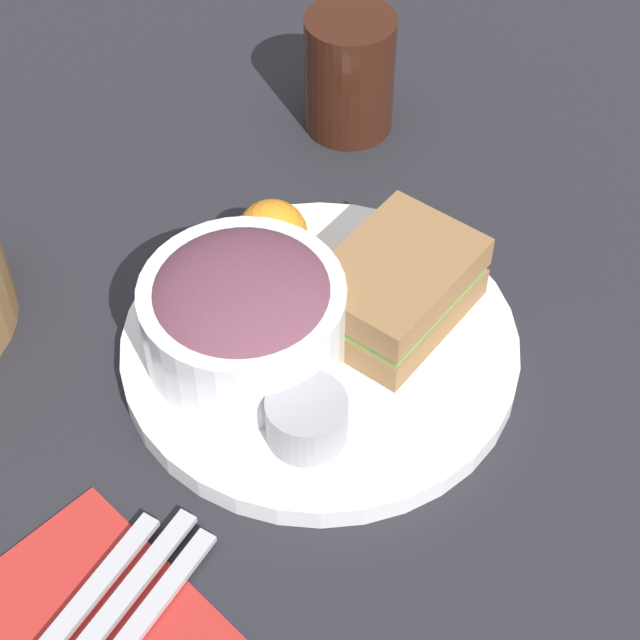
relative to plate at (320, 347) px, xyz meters
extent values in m
plane|color=#232328|center=(0.00, 0.00, -0.01)|extent=(4.00, 4.00, 0.00)
cylinder|color=white|center=(0.00, 0.00, 0.00)|extent=(0.28, 0.28, 0.02)
cube|color=olive|center=(0.05, -0.02, 0.02)|extent=(0.12, 0.09, 0.02)
cube|color=#6BB24C|center=(0.05, -0.02, 0.04)|extent=(0.12, 0.09, 0.01)
cube|color=olive|center=(0.05, -0.02, 0.05)|extent=(0.12, 0.09, 0.02)
cylinder|color=white|center=(-0.04, 0.03, 0.04)|extent=(0.14, 0.14, 0.06)
ellipsoid|color=brown|center=(-0.04, 0.03, 0.06)|extent=(0.13, 0.13, 0.05)
cylinder|color=#99999E|center=(-0.06, -0.05, 0.03)|extent=(0.05, 0.05, 0.03)
sphere|color=orange|center=(0.03, 0.08, 0.03)|extent=(0.05, 0.05, 0.05)
cylinder|color=#38190F|center=(0.20, 0.16, 0.04)|extent=(0.07, 0.07, 0.10)
cube|color=#B2B2B7|center=(-0.25, -0.04, 0.00)|extent=(0.17, 0.05, 0.01)
camera|label=1|loc=(-0.33, -0.33, 0.57)|focal=60.00mm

